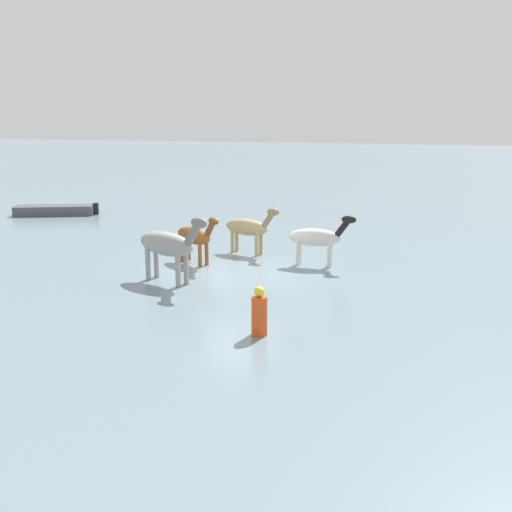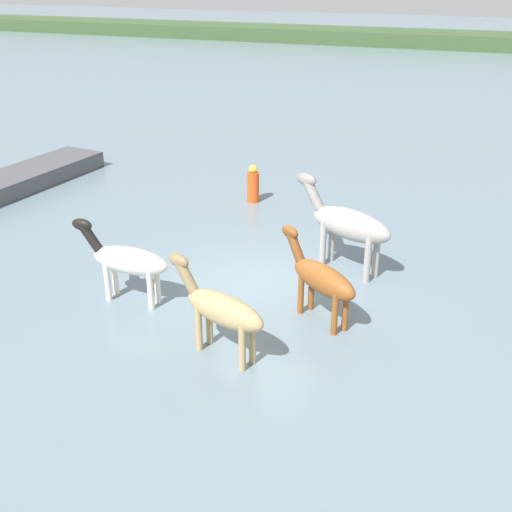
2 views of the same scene
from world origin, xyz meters
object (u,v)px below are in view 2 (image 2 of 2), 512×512
at_px(horse_mid_herd, 221,309).
at_px(boat_dinghy_port, 23,181).
at_px(horse_dun_straggler, 321,278).
at_px(horse_rear_stallion, 347,224).
at_px(horse_chestnut_trailing, 127,260).
at_px(buoy_channel_marker, 253,185).

xyz_separation_m(horse_mid_herd, boat_dinghy_port, (-9.85, 6.28, -0.76)).
relative_size(horse_mid_herd, horse_dun_straggler, 1.10).
relative_size(horse_rear_stallion, horse_mid_herd, 1.19).
relative_size(horse_rear_stallion, horse_chestnut_trailing, 1.20).
bearing_deg(boat_dinghy_port, buoy_channel_marker, -73.19).
distance_m(horse_mid_herd, horse_dun_straggler, 2.25).
distance_m(horse_chestnut_trailing, horse_dun_straggler, 4.00).
height_order(horse_chestnut_trailing, boat_dinghy_port, horse_chestnut_trailing).
height_order(horse_chestnut_trailing, horse_mid_herd, horse_mid_herd).
distance_m(horse_dun_straggler, boat_dinghy_port, 12.01).
bearing_deg(horse_rear_stallion, boat_dinghy_port, 11.63).
relative_size(horse_mid_herd, buoy_channel_marker, 1.93).
bearing_deg(horse_rear_stallion, horse_chestnut_trailing, 61.33).
height_order(horse_dun_straggler, buoy_channel_marker, horse_dun_straggler).
distance_m(boat_dinghy_port, buoy_channel_marker, 7.50).
xyz_separation_m(horse_dun_straggler, buoy_channel_marker, (-3.78, 5.88, -0.42)).
distance_m(horse_mid_herd, boat_dinghy_port, 11.70).
relative_size(horse_dun_straggler, boat_dinghy_port, 0.32).
relative_size(horse_chestnut_trailing, buoy_channel_marker, 1.92).
xyz_separation_m(horse_rear_stallion, boat_dinghy_port, (-11.04, 2.04, -0.95)).
bearing_deg(horse_mid_herd, horse_rear_stallion, -88.29).
height_order(horse_rear_stallion, boat_dinghy_port, horse_rear_stallion).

